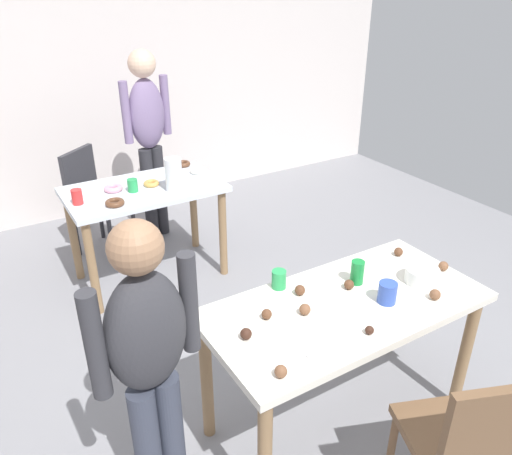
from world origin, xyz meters
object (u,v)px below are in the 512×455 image
person_girl_near (149,359)px  pitcher_far (174,175)px  mixing_bowl (422,275)px  soda_can (357,272)px  dining_table_near (345,320)px  chair_far_table (93,195)px  dining_table_far (145,202)px  chair_near_table (468,442)px  person_adult_far (148,129)px

person_girl_near → pitcher_far: person_girl_near is taller
mixing_bowl → soda_can: 0.33m
pitcher_far → mixing_bowl: bearing=-71.6°
dining_table_near → soda_can: bearing=34.4°
chair_far_table → person_girl_near: person_girl_near is taller
soda_can → pitcher_far: (-0.30, 1.58, 0.06)m
chair_far_table → dining_table_far: bearing=-71.4°
dining_table_far → soda_can: 1.83m
dining_table_far → dining_table_near: bearing=-80.4°
soda_can → chair_near_table: bearing=-97.6°
mixing_bowl → chair_far_table: bearing=110.6°
pitcher_far → person_girl_near: bearing=-115.8°
dining_table_near → dining_table_far: 1.89m
soda_can → pitcher_far: bearing=100.7°
dining_table_far → chair_far_table: (-0.22, 0.66, -0.14)m
dining_table_near → chair_far_table: bearing=102.0°
chair_near_table → mixing_bowl: bearing=58.7°
dining_table_near → person_adult_far: (-0.01, 2.51, 0.33)m
dining_table_near → person_girl_near: bearing=179.4°
chair_near_table → dining_table_far: bearing=98.0°
person_adult_far → soda_can: bearing=-86.0°
chair_far_table → soda_can: (0.69, -2.43, 0.31)m
person_girl_near → person_adult_far: person_adult_far is taller
dining_table_far → chair_near_table: bearing=-82.0°
chair_near_table → mixing_bowl: chair_near_table is taller
person_adult_far → mixing_bowl: size_ratio=9.78×
person_adult_far → soda_can: (0.17, -2.41, -0.17)m
dining_table_near → person_adult_far: person_adult_far is taller
dining_table_far → person_girl_near: bearing=-109.1°
mixing_bowl → pitcher_far: (-0.58, 1.75, 0.08)m
soda_can → pitcher_far: 1.61m
person_girl_near → pitcher_far: 1.87m
dining_table_far → chair_far_table: size_ratio=1.28×
person_girl_near → chair_far_table: bearing=80.6°
pitcher_far → chair_near_table: bearing=-85.4°
dining_table_near → mixing_bowl: (0.44, -0.06, 0.14)m
chair_far_table → pitcher_far: (0.39, -0.84, 0.37)m
dining_table_far → person_girl_near: person_girl_near is taller
person_girl_near → person_adult_far: 2.68m
person_girl_near → mixing_bowl: bearing=-2.8°
person_girl_near → soda_can: bearing=4.9°
dining_table_far → soda_can: (0.47, -1.76, 0.18)m
chair_far_table → person_girl_near: size_ratio=0.62×
person_adult_far → soda_can: person_adult_far is taller
dining_table_far → soda_can: soda_can is taller
dining_table_near → soda_can: (0.15, 0.11, 0.17)m
dining_table_far → person_girl_near: 1.97m
chair_near_table → person_girl_near: size_ratio=0.62×
person_girl_near → person_adult_far: size_ratio=0.88×
dining_table_near → mixing_bowl: 0.46m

